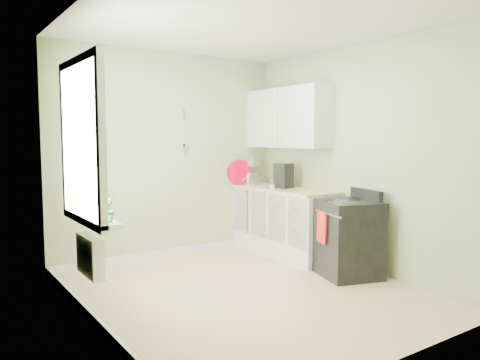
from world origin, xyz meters
TOP-DOWN VIEW (x-y plane):
  - floor at (0.00, 0.00)m, footprint 3.20×3.60m
  - ceiling at (0.00, 0.00)m, footprint 3.20×3.60m
  - wall_back at (0.00, 1.81)m, footprint 3.20×0.02m
  - wall_left at (-1.61, 0.00)m, footprint 0.02×3.60m
  - wall_right at (1.61, 0.00)m, footprint 0.02×3.60m
  - base_cabinets at (1.30, 1.00)m, footprint 0.60×1.60m
  - countertop at (1.29, 1.00)m, footprint 0.64×1.60m
  - upper_cabinets at (1.43, 1.10)m, footprint 0.35×1.40m
  - window at (-1.58, 0.30)m, footprint 0.06×1.14m
  - window_sill at (-1.51, 0.30)m, footprint 0.18×1.14m
  - radiator at (-1.54, 0.25)m, footprint 0.12×0.50m
  - wall_utensils at (0.20, 1.78)m, footprint 0.02×0.14m
  - stove at (1.28, -0.15)m, footprint 0.82×0.86m
  - stand_mixer at (1.23, 1.74)m, footprint 0.28×0.37m
  - kettle at (1.15, 1.61)m, footprint 0.18×0.10m
  - coffee_maker at (1.29, 1.02)m, footprint 0.22×0.24m
  - red_tray at (1.05, 1.72)m, footprint 0.36×0.17m
  - jar at (1.05, 0.95)m, footprint 0.07×0.07m
  - plant_a at (-1.50, -0.15)m, footprint 0.19×0.21m
  - plant_b at (-1.50, 0.29)m, footprint 0.16×0.18m
  - plant_c at (-1.50, 0.47)m, footprint 0.21×0.21m

SIDE VIEW (x-z plane):
  - floor at x=0.00m, z-range -0.02..0.00m
  - base_cabinets at x=1.30m, z-range 0.00..0.87m
  - stove at x=1.28m, z-range -0.05..0.94m
  - radiator at x=-1.54m, z-range 0.38..0.73m
  - window_sill at x=-1.51m, z-range 0.86..0.90m
  - countertop at x=1.29m, z-range 0.87..0.91m
  - jar at x=1.05m, z-range 0.91..0.99m
  - kettle at x=1.15m, z-range 0.91..1.09m
  - plant_b at x=-1.50m, z-range 0.90..1.18m
  - plant_c at x=-1.50m, z-range 0.90..1.18m
  - plant_a at x=-1.50m, z-range 0.90..1.23m
  - coffee_maker at x=1.29m, z-range 0.90..1.23m
  - stand_mixer at x=1.23m, z-range 0.88..1.29m
  - red_tray at x=1.05m, z-range 0.91..1.27m
  - wall_back at x=0.00m, z-range 0.00..2.70m
  - wall_left at x=-1.61m, z-range 0.00..2.70m
  - wall_right at x=1.61m, z-range 0.00..2.70m
  - window at x=-1.58m, z-range 0.83..2.27m
  - wall_utensils at x=0.20m, z-range 1.27..1.85m
  - upper_cabinets at x=1.43m, z-range 1.45..2.25m
  - ceiling at x=0.00m, z-range 2.70..2.72m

